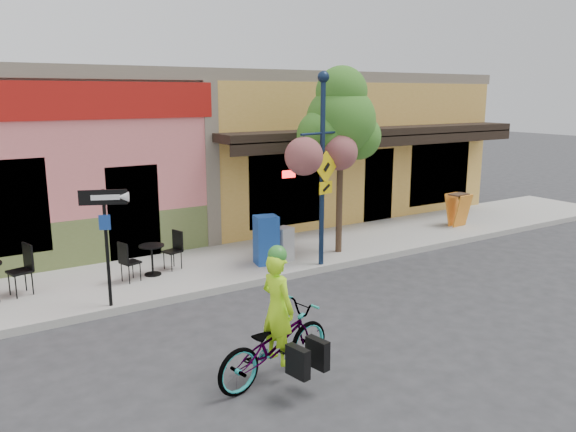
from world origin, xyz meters
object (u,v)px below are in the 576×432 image
(building, at_px, (186,147))
(newspaper_box_grey, at_px, (284,244))
(newspaper_box_blue, at_px, (266,240))
(bicycle, at_px, (275,344))
(lamp_post, at_px, (322,171))
(cyclist_rider, at_px, (278,325))
(one_way_sign, at_px, (107,249))
(street_tree, at_px, (340,160))

(building, xyz_separation_m, newspaper_box_grey, (-0.26, -6.20, -1.70))
(newspaper_box_blue, xyz_separation_m, newspaper_box_grey, (0.42, -0.06, -0.15))
(bicycle, bearing_deg, lamp_post, -53.53)
(newspaper_box_blue, bearing_deg, lamp_post, -22.16)
(building, relative_size, cyclist_rider, 11.68)
(building, relative_size, bicycle, 9.35)
(building, xyz_separation_m, one_way_sign, (-4.34, -6.85, -1.04))
(one_way_sign, bearing_deg, street_tree, 28.70)
(cyclist_rider, distance_m, one_way_sign, 3.88)
(building, height_order, newspaper_box_blue, building)
(cyclist_rider, xyz_separation_m, newspaper_box_grey, (2.76, 4.27, -0.23))
(one_way_sign, bearing_deg, cyclist_rider, -47.54)
(cyclist_rider, height_order, newspaper_box_blue, cyclist_rider)
(cyclist_rider, relative_size, lamp_post, 0.37)
(newspaper_box_grey, bearing_deg, bicycle, -137.63)
(bicycle, distance_m, street_tree, 6.36)
(newspaper_box_grey, distance_m, street_tree, 2.39)
(bicycle, bearing_deg, one_way_sign, 8.96)
(lamp_post, bearing_deg, street_tree, 19.62)
(lamp_post, bearing_deg, cyclist_rider, -145.60)
(building, relative_size, one_way_sign, 8.55)
(bicycle, xyz_separation_m, lamp_post, (3.40, 3.64, 1.75))
(one_way_sign, bearing_deg, building, 80.01)
(bicycle, bearing_deg, newspaper_box_blue, -39.29)
(building, distance_m, lamp_post, 6.85)
(bicycle, height_order, newspaper_box_blue, newspaper_box_blue)
(bicycle, xyz_separation_m, street_tree, (4.36, 4.25, 1.85))
(building, xyz_separation_m, bicycle, (-3.07, -10.47, -1.74))
(newspaper_box_grey, bearing_deg, street_tree, -15.19)
(bicycle, height_order, one_way_sign, one_way_sign)
(newspaper_box_blue, bearing_deg, bicycle, -106.87)
(cyclist_rider, bearing_deg, newspaper_box_grey, -43.28)
(cyclist_rider, bearing_deg, lamp_post, -53.10)
(bicycle, distance_m, lamp_post, 5.28)
(newspaper_box_blue, bearing_deg, one_way_sign, -157.13)
(newspaper_box_blue, bearing_deg, cyclist_rider, -106.36)
(one_way_sign, height_order, newspaper_box_blue, one_way_sign)
(street_tree, bearing_deg, one_way_sign, -173.69)
(bicycle, relative_size, one_way_sign, 0.91)
(street_tree, bearing_deg, cyclist_rider, -135.43)
(building, bearing_deg, cyclist_rider, -106.07)
(cyclist_rider, height_order, lamp_post, lamp_post)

